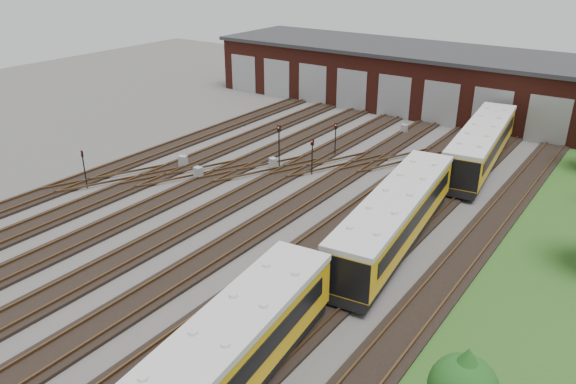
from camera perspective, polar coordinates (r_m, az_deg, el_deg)
The scene contains 15 objects.
ground at distance 33.33m, azimuth -12.08°, elevation -6.67°, with size 120.00×120.00×0.00m, color #484643.
track_network at distance 33.73m, azimuth -11.57°, elevation -6.03°, with size 30.40×70.00×0.33m.
maintenance_shed at distance 64.27m, azimuth 14.72°, elevation 11.01°, with size 51.00×12.50×6.35m.
grass_verge at distance 33.51m, azimuth 25.69°, elevation -8.50°, with size 8.00×55.00×0.05m, color #214818.
metro_train at distance 33.57m, azimuth 10.87°, elevation -2.53°, with size 4.55×47.61×3.18m.
signal_mast_0 at distance 43.76m, azimuth -20.05°, elevation 2.64°, with size 0.26×0.25×2.94m.
signal_mast_1 at distance 45.12m, azimuth -0.92°, elevation 5.23°, with size 0.29×0.27×3.51m.
signal_mast_2 at distance 43.66m, azimuth 2.47°, elevation 4.05°, with size 0.25×0.23×2.91m.
signal_mast_3 at distance 47.78m, azimuth 4.85°, elevation 5.77°, with size 0.28×0.27×2.93m.
relay_cabinet_0 at distance 43.78m, azimuth -9.10°, elevation 1.90°, with size 0.60×0.50×1.00m, color #97999B.
relay_cabinet_1 at distance 46.25m, azimuth -10.61°, elevation 3.02°, with size 0.62×0.52×1.03m, color #97999B.
relay_cabinet_2 at distance 45.19m, azimuth -1.54°, elevation 2.89°, with size 0.58×0.48×0.97m, color #97999B.
relay_cabinet_3 at distance 55.11m, azimuth 11.72°, elevation 6.27°, with size 0.55×0.46×0.92m, color #97999B.
relay_cabinet_4 at distance 41.13m, azimuth 13.01°, elevation 0.15°, with size 0.63×0.53×1.06m, color #97999B.
tree_3 at distance 21.55m, azimuth 17.46°, elevation -17.95°, with size 2.49×2.49×4.13m.
Camera 1 is at (21.78, -18.98, 16.62)m, focal length 35.00 mm.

